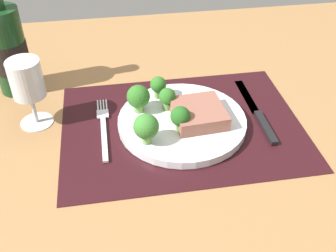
% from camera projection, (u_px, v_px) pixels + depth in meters
% --- Properties ---
extents(ground_plane, '(1.40, 1.10, 0.03)m').
position_uv_depth(ground_plane, '(182.00, 132.00, 0.81)').
color(ground_plane, '#996D42').
extents(placemat, '(0.47, 0.35, 0.00)m').
position_uv_depth(placemat, '(182.00, 125.00, 0.80)').
color(placemat, black).
rests_on(placemat, ground_plane).
extents(plate, '(0.25, 0.25, 0.02)m').
position_uv_depth(plate, '(182.00, 122.00, 0.79)').
color(plate, silver).
rests_on(plate, placemat).
extents(steak, '(0.10, 0.11, 0.03)m').
position_uv_depth(steak, '(199.00, 113.00, 0.78)').
color(steak, '#8C5647').
rests_on(steak, plate).
extents(broccoli_center, '(0.04, 0.04, 0.05)m').
position_uv_depth(broccoli_center, '(180.00, 117.00, 0.74)').
color(broccoli_center, '#5B8942').
rests_on(broccoli_center, plate).
extents(broccoli_near_fork, '(0.05, 0.05, 0.06)m').
position_uv_depth(broccoli_near_fork, '(138.00, 97.00, 0.79)').
color(broccoli_near_fork, '#6B994C').
rests_on(broccoli_near_fork, plate).
extents(broccoli_back_left, '(0.03, 0.03, 0.05)m').
position_uv_depth(broccoli_back_left, '(158.00, 86.00, 0.83)').
color(broccoli_back_left, '#6B994C').
rests_on(broccoli_back_left, plate).
extents(broccoli_front_edge, '(0.03, 0.03, 0.05)m').
position_uv_depth(broccoli_front_edge, '(167.00, 97.00, 0.80)').
color(broccoli_front_edge, '#5B8942').
rests_on(broccoli_front_edge, plate).
extents(broccoli_near_steak, '(0.05, 0.05, 0.06)m').
position_uv_depth(broccoli_near_steak, '(146.00, 127.00, 0.71)').
color(broccoli_near_steak, '#6B994C').
rests_on(broccoli_near_steak, plate).
extents(fork, '(0.02, 0.19, 0.01)m').
position_uv_depth(fork, '(104.00, 127.00, 0.79)').
color(fork, silver).
rests_on(fork, placemat).
extents(knife, '(0.02, 0.23, 0.01)m').
position_uv_depth(knife, '(258.00, 114.00, 0.82)').
color(knife, black).
rests_on(knife, placemat).
extents(wine_bottle, '(0.08, 0.08, 0.27)m').
position_uv_depth(wine_bottle, '(8.00, 49.00, 0.84)').
color(wine_bottle, '#143819').
rests_on(wine_bottle, ground_plane).
extents(wine_glass, '(0.07, 0.07, 0.14)m').
position_uv_depth(wine_glass, '(27.00, 83.00, 0.75)').
color(wine_glass, silver).
rests_on(wine_glass, ground_plane).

